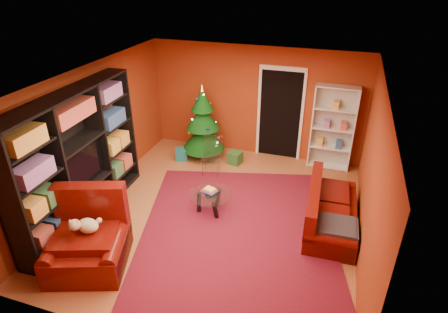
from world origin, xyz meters
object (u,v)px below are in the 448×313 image
(media_unit, at_px, (78,159))
(acrylic_chair, at_px, (211,158))
(white_bookshelf, at_px, (333,128))
(armchair, at_px, (86,240))
(sofa, at_px, (332,207))
(rug, at_px, (237,228))
(coffee_table, at_px, (211,203))
(christmas_tree, at_px, (203,123))
(gift_box_teal, at_px, (181,154))
(gift_box_green, at_px, (235,158))
(dog, at_px, (88,226))
(gift_box_red, at_px, (219,146))

(media_unit, xyz_separation_m, acrylic_chair, (1.64, 2.17, -0.80))
(white_bookshelf, bearing_deg, acrylic_chair, -154.10)
(armchair, distance_m, sofa, 4.11)
(rug, bearing_deg, armchair, -141.36)
(white_bookshelf, height_order, coffee_table, white_bookshelf)
(media_unit, height_order, christmas_tree, media_unit)
(gift_box_teal, distance_m, white_bookshelf, 3.52)
(gift_box_green, bearing_deg, armchair, -107.45)
(gift_box_teal, distance_m, sofa, 3.87)
(coffee_table, height_order, acrylic_chair, acrylic_chair)
(media_unit, height_order, white_bookshelf, media_unit)
(gift_box_teal, bearing_deg, dog, -88.55)
(gift_box_red, height_order, armchair, armchair)
(gift_box_teal, height_order, gift_box_red, gift_box_teal)
(armchair, distance_m, dog, 0.24)
(rug, relative_size, gift_box_green, 13.43)
(white_bookshelf, bearing_deg, christmas_tree, -171.10)
(christmas_tree, height_order, gift_box_green, christmas_tree)
(christmas_tree, distance_m, coffee_table, 2.38)
(rug, relative_size, christmas_tree, 2.12)
(rug, height_order, acrylic_chair, acrylic_chair)
(gift_box_teal, xyz_separation_m, gift_box_green, (1.27, 0.21, 0.01))
(rug, height_order, armchair, armchair)
(sofa, bearing_deg, media_unit, 102.32)
(coffee_table, bearing_deg, media_unit, -159.02)
(christmas_tree, relative_size, coffee_table, 2.25)
(sofa, xyz_separation_m, coffee_table, (-2.18, -0.28, -0.19))
(gift_box_red, xyz_separation_m, white_bookshelf, (2.66, -0.02, 0.85))
(gift_box_red, xyz_separation_m, sofa, (2.87, -2.24, 0.29))
(christmas_tree, height_order, armchair, christmas_tree)
(armchair, bearing_deg, gift_box_teal, 71.69)
(dog, bearing_deg, rug, 18.67)
(gift_box_green, bearing_deg, media_unit, -125.66)
(rug, distance_m, coffee_table, 0.72)
(sofa, bearing_deg, gift_box_red, 50.05)
(christmas_tree, height_order, gift_box_red, christmas_tree)
(armchair, bearing_deg, rug, 19.39)
(acrylic_chair, bearing_deg, coffee_table, -82.14)
(gift_box_green, height_order, coffee_table, coffee_table)
(gift_box_red, distance_m, acrylic_chair, 1.22)
(armchair, bearing_deg, white_bookshelf, 33.84)
(christmas_tree, relative_size, gift_box_teal, 6.74)
(gift_box_red, relative_size, acrylic_chair, 0.27)
(white_bookshelf, bearing_deg, gift_box_green, -165.26)
(gift_box_teal, relative_size, acrylic_chair, 0.34)
(gift_box_green, xyz_separation_m, white_bookshelf, (2.07, 0.52, 0.81))
(christmas_tree, bearing_deg, rug, -57.06)
(christmas_tree, relative_size, gift_box_red, 8.65)
(gift_box_teal, relative_size, white_bookshelf, 0.14)
(sofa, distance_m, coffee_table, 2.20)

